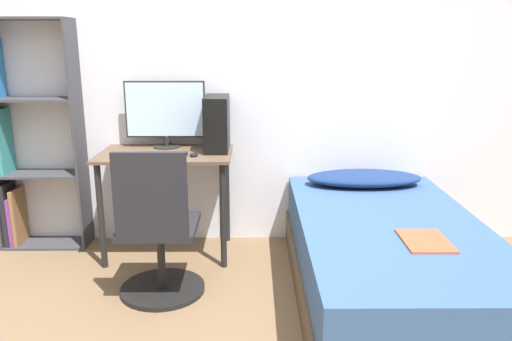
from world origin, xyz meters
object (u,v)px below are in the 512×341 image
at_px(keyboard, 162,155).
at_px(pc_tower, 217,123).
at_px(bed, 388,262).
at_px(bookshelf, 22,144).
at_px(monitor, 165,112).
at_px(office_chair, 158,241).

distance_m(keyboard, pc_tower, 0.47).
height_order(bed, pc_tower, pc_tower).
distance_m(bookshelf, monitor, 1.10).
xyz_separation_m(monitor, pc_tower, (0.39, -0.09, -0.07)).
xyz_separation_m(bed, monitor, (-1.47, 0.90, 0.79)).
distance_m(monitor, pc_tower, 0.40).
bearing_deg(office_chair, bed, -2.60).
xyz_separation_m(bookshelf, bed, (2.55, -0.89, -0.55)).
relative_size(bed, monitor, 3.42).
bearing_deg(pc_tower, office_chair, -113.16).
distance_m(bed, pc_tower, 1.53).
height_order(office_chair, monitor, monitor).
bearing_deg(bed, office_chair, 177.40).
bearing_deg(monitor, office_chair, -85.30).
relative_size(office_chair, bed, 0.47).
height_order(bed, monitor, monitor).
bearing_deg(pc_tower, bookshelf, 176.99).
xyz_separation_m(bed, keyboard, (-1.46, 0.60, 0.53)).
bearing_deg(bed, monitor, 148.49).
distance_m(bookshelf, pc_tower, 1.48).
distance_m(office_chair, bed, 1.41).
height_order(office_chair, pc_tower, pc_tower).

